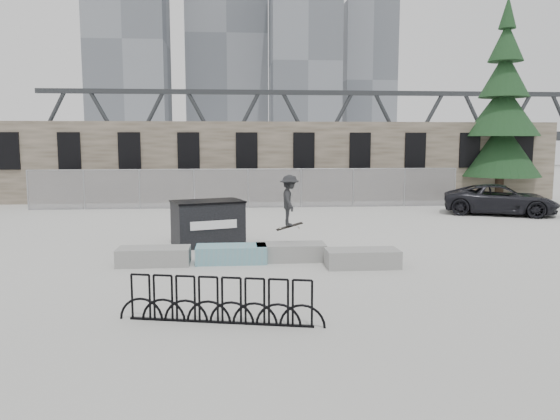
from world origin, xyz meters
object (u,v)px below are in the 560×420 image
(planter_far_left, at_px, (154,255))
(planter_offset, at_px, (362,257))
(spruce_tree, at_px, (503,117))
(skateboarder, at_px, (290,200))
(bike_rack, at_px, (220,301))
(planter_center_right, at_px, (291,251))
(suv, at_px, (500,200))
(planter_center_left, at_px, (231,253))
(dumpster, at_px, (208,223))

(planter_far_left, distance_m, planter_offset, 5.82)
(spruce_tree, bearing_deg, skateboarder, -133.26)
(bike_rack, distance_m, spruce_tree, 26.08)
(planter_far_left, bearing_deg, planter_center_right, 3.98)
(spruce_tree, xyz_separation_m, suv, (-2.92, -6.00, -4.06))
(spruce_tree, bearing_deg, suv, -115.97)
(planter_center_left, height_order, bike_rack, bike_rack)
(spruce_tree, bearing_deg, planter_center_left, -135.58)
(planter_center_left, bearing_deg, skateboarder, 17.83)
(dumpster, bearing_deg, bike_rack, -104.55)
(planter_center_left, height_order, planter_center_right, same)
(planter_far_left, bearing_deg, spruce_tree, 40.91)
(planter_center_right, relative_size, skateboarder, 1.22)
(planter_center_left, bearing_deg, spruce_tree, 44.42)
(planter_center_right, bearing_deg, planter_offset, -28.31)
(planter_far_left, xyz_separation_m, spruce_tree, (17.64, 15.29, 4.50))
(planter_center_left, distance_m, planter_offset, 3.71)
(planter_offset, xyz_separation_m, skateboarder, (-1.88, 1.42, 1.45))
(planter_far_left, relative_size, dumpster, 0.77)
(planter_center_left, relative_size, bike_rack, 0.51)
(planter_center_left, height_order, suv, suv)
(bike_rack, xyz_separation_m, suv, (12.74, 14.40, 0.27))
(planter_far_left, distance_m, skateboarder, 4.20)
(dumpster, xyz_separation_m, skateboarder, (2.51, -2.16, 0.96))
(planter_far_left, relative_size, planter_center_left, 1.00)
(planter_center_right, height_order, suv, suv)
(planter_offset, xyz_separation_m, suv, (8.95, 10.03, 0.44))
(planter_center_right, height_order, planter_offset, same)
(spruce_tree, height_order, skateboarder, spruce_tree)
(skateboarder, bearing_deg, suv, -50.56)
(planter_center_left, distance_m, planter_center_right, 1.73)
(bike_rack, distance_m, suv, 19.23)
(planter_offset, bearing_deg, spruce_tree, 53.47)
(dumpster, xyz_separation_m, suv, (13.35, 6.46, -0.05))
(planter_offset, bearing_deg, planter_center_left, 166.55)
(planter_center_left, xyz_separation_m, dumpster, (-0.79, 2.71, 0.49))
(planter_far_left, distance_m, dumpster, 3.18)
(planter_far_left, height_order, planter_center_left, same)
(bike_rack, bearing_deg, spruce_tree, 52.48)
(spruce_tree, relative_size, suv, 2.27)
(planter_center_right, distance_m, skateboarder, 1.50)
(planter_far_left, relative_size, skateboarder, 1.22)
(planter_far_left, height_order, spruce_tree, spruce_tree)
(bike_rack, relative_size, spruce_tree, 0.34)
(planter_center_left, distance_m, dumpster, 2.86)
(planter_offset, height_order, bike_rack, bike_rack)
(planter_offset, xyz_separation_m, spruce_tree, (11.88, 16.03, 4.50))
(planter_far_left, distance_m, planter_center_right, 3.90)
(planter_far_left, relative_size, spruce_tree, 0.17)
(planter_offset, relative_size, dumpster, 0.77)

